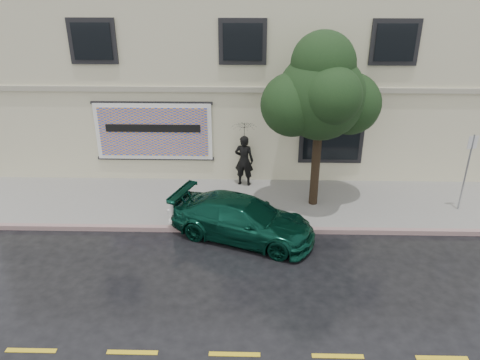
{
  "coord_description": "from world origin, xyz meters",
  "views": [
    {
      "loc": [
        0.3,
        -10.94,
        7.63
      ],
      "look_at": [
        -0.02,
        2.2,
        1.44
      ],
      "focal_mm": 35.0,
      "sensor_mm": 36.0,
      "label": 1
    }
  ],
  "objects_px": {
    "street_tree": "(321,97)",
    "car": "(243,219)",
    "fire_hydrant": "(173,211)",
    "pedestrian": "(244,160)"
  },
  "relations": [
    {
      "from": "car",
      "to": "pedestrian",
      "type": "distance_m",
      "value": 3.43
    },
    {
      "from": "fire_hydrant",
      "to": "street_tree",
      "type": "bearing_deg",
      "value": 21.74
    },
    {
      "from": "pedestrian",
      "to": "street_tree",
      "type": "bearing_deg",
      "value": 161.9
    },
    {
      "from": "street_tree",
      "to": "car",
      "type": "bearing_deg",
      "value": -139.88
    },
    {
      "from": "car",
      "to": "street_tree",
      "type": "relative_size",
      "value": 0.85
    },
    {
      "from": "car",
      "to": "street_tree",
      "type": "xyz_separation_m",
      "value": [
        2.35,
        1.98,
        3.21
      ]
    },
    {
      "from": "pedestrian",
      "to": "fire_hydrant",
      "type": "relative_size",
      "value": 2.31
    },
    {
      "from": "pedestrian",
      "to": "street_tree",
      "type": "height_order",
      "value": "street_tree"
    },
    {
      "from": "car",
      "to": "fire_hydrant",
      "type": "bearing_deg",
      "value": 95.74
    },
    {
      "from": "pedestrian",
      "to": "street_tree",
      "type": "relative_size",
      "value": 0.37
    }
  ]
}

